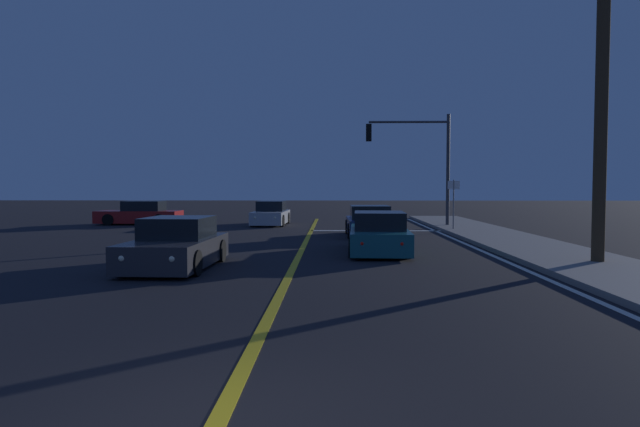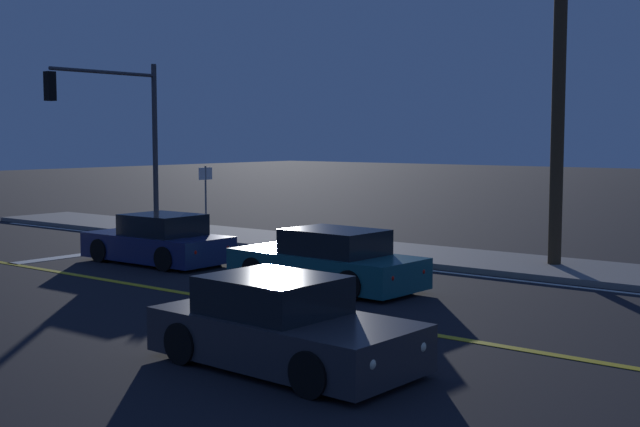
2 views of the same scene
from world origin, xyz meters
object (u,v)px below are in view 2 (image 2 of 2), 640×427
at_px(car_following_oncoming_navy, 158,242).
at_px(car_side_waiting_teal, 327,262).
at_px(utility_pole_right, 559,72).
at_px(traffic_signal_near_right, 119,120).
at_px(car_lead_oncoming_charcoal, 282,328).
at_px(street_sign_corner, 206,191).

height_order(car_following_oncoming_navy, car_side_waiting_teal, same).
height_order(car_following_oncoming_navy, utility_pole_right, utility_pole_right).
height_order(car_side_waiting_teal, traffic_signal_near_right, traffic_signal_near_right).
distance_m(car_lead_oncoming_charcoal, car_following_oncoming_navy, 11.00).
bearing_deg(traffic_signal_near_right, street_sign_corner, 114.09).
distance_m(car_lead_oncoming_charcoal, traffic_signal_near_right, 17.32).
bearing_deg(traffic_signal_near_right, car_lead_oncoming_charcoal, 59.45).
relative_size(car_lead_oncoming_charcoal, traffic_signal_near_right, 0.71).
bearing_deg(car_following_oncoming_navy, traffic_signal_near_right, 60.46).
xyz_separation_m(car_side_waiting_teal, traffic_signal_near_right, (2.97, 11.10, 3.39)).
bearing_deg(street_sign_corner, car_following_oncoming_navy, -149.56).
bearing_deg(utility_pole_right, car_following_oncoming_navy, 121.86).
height_order(car_lead_oncoming_charcoal, car_following_oncoming_navy, same).
height_order(car_lead_oncoming_charcoal, car_side_waiting_teal, same).
height_order(traffic_signal_near_right, street_sign_corner, traffic_signal_near_right).
distance_m(car_lead_oncoming_charcoal, car_side_waiting_teal, 6.67).
xyz_separation_m(car_following_oncoming_navy, utility_pole_right, (5.55, -8.93, 4.47)).
bearing_deg(utility_pole_right, street_sign_corner, 97.02).
distance_m(car_lead_oncoming_charcoal, street_sign_corner, 15.45).
bearing_deg(car_following_oncoming_navy, car_side_waiting_teal, -91.31).
relative_size(car_following_oncoming_navy, utility_pole_right, 0.44).
distance_m(utility_pole_right, street_sign_corner, 11.94).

